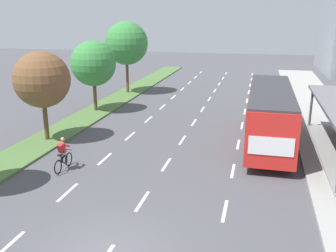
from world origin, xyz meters
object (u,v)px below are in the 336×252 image
(median_tree_third, at_px, (93,63))
(median_tree_fourth, at_px, (126,43))
(bus, at_px, (270,110))
(cyclist, at_px, (63,155))
(median_tree_second, at_px, (42,80))

(median_tree_third, relative_size, median_tree_fourth, 0.81)
(bus, bearing_deg, cyclist, -145.59)
(cyclist, height_order, median_tree_second, median_tree_second)
(median_tree_second, height_order, median_tree_fourth, median_tree_fourth)
(median_tree_fourth, bearing_deg, median_tree_third, -90.14)
(bus, distance_m, median_tree_second, 13.94)
(median_tree_third, distance_m, median_tree_fourth, 7.82)
(median_tree_second, distance_m, median_tree_third, 7.76)
(bus, bearing_deg, median_tree_third, 160.89)
(bus, distance_m, median_tree_third, 14.58)
(cyclist, distance_m, median_tree_fourth, 20.21)
(cyclist, height_order, median_tree_third, median_tree_third)
(median_tree_third, bearing_deg, cyclist, -73.47)
(median_tree_third, bearing_deg, median_tree_second, -88.65)
(bus, height_order, median_tree_fourth, median_tree_fourth)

